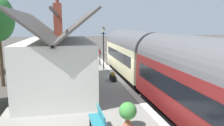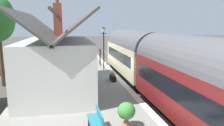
# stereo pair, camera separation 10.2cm
# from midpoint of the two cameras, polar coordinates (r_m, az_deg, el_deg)

# --- Properties ---
(ground_plane) EXTENTS (160.00, 160.00, 0.00)m
(ground_plane) POSITION_cam_midpoint_polar(r_m,az_deg,el_deg) (16.39, 5.72, -7.10)
(ground_plane) COLOR #423D38
(platform) EXTENTS (32.00, 6.70, 0.94)m
(platform) POSITION_cam_midpoint_polar(r_m,az_deg,el_deg) (15.56, -9.82, -6.33)
(platform) COLOR gray
(platform) RESTS_ON ground
(platform_edge_coping) EXTENTS (32.00, 0.36, 0.02)m
(platform_edge_coping) POSITION_cam_midpoint_polar(r_m,az_deg,el_deg) (15.83, 1.69, -4.12)
(platform_edge_coping) COLOR beige
(platform_edge_coping) RESTS_ON platform
(rail_near) EXTENTS (52.00, 0.08, 0.14)m
(rail_near) POSITION_cam_midpoint_polar(r_m,az_deg,el_deg) (16.91, 11.01, -6.46)
(rail_near) COLOR gray
(rail_near) RESTS_ON ground
(rail_far) EXTENTS (52.00, 0.08, 0.14)m
(rail_far) POSITION_cam_midpoint_polar(r_m,az_deg,el_deg) (16.42, 6.33, -6.83)
(rail_far) COLOR gray
(rail_far) RESTS_ON ground
(train) EXTENTS (19.90, 2.73, 4.32)m
(train) POSITION_cam_midpoint_polar(r_m,az_deg,el_deg) (15.15, 10.36, 0.00)
(train) COLOR black
(train) RESTS_ON ground
(station_building) EXTENTS (8.41, 4.03, 5.67)m
(station_building) POSITION_cam_midpoint_polar(r_m,az_deg,el_deg) (13.42, -14.15, 0.10)
(station_building) COLOR silver
(station_building) RESTS_ON platform
(bench_mid_platform) EXTENTS (1.42, 0.48, 0.88)m
(bench_mid_platform) POSITION_cam_midpoint_polar(r_m,az_deg,el_deg) (8.06, -4.02, -14.88)
(bench_mid_platform) COLOR #26727F
(bench_mid_platform) RESTS_ON platform
(bench_near_building) EXTENTS (1.41, 0.45, 0.88)m
(bench_near_building) POSITION_cam_midpoint_polar(r_m,az_deg,el_deg) (23.22, -8.64, 1.47)
(bench_near_building) COLOR #26727F
(bench_near_building) RESTS_ON platform
(bench_platform_end) EXTENTS (1.42, 0.49, 0.88)m
(bench_platform_end) POSITION_cam_midpoint_polar(r_m,az_deg,el_deg) (25.97, -9.46, 2.34)
(bench_platform_end) COLOR #26727F
(bench_platform_end) RESTS_ON platform
(planter_edge_near) EXTENTS (0.97, 0.32, 0.60)m
(planter_edge_near) POSITION_cam_midpoint_polar(r_m,az_deg,el_deg) (15.24, 0.04, -3.59)
(planter_edge_near) COLOR black
(planter_edge_near) RESTS_ON platform
(planter_bench_right) EXTENTS (0.68, 0.68, 1.02)m
(planter_bench_right) POSITION_cam_midpoint_polar(r_m,az_deg,el_deg) (8.48, 3.81, -13.01)
(planter_bench_right) COLOR #9E5138
(planter_bench_right) RESTS_ON platform
(planter_under_sign) EXTENTS (0.42, 0.42, 0.79)m
(planter_under_sign) POSITION_cam_midpoint_polar(r_m,az_deg,el_deg) (26.23, -15.22, 2.06)
(planter_under_sign) COLOR #9E5138
(planter_under_sign) RESTS_ON platform
(lamp_post_platform) EXTENTS (0.32, 0.50, 3.72)m
(lamp_post_platform) POSITION_cam_midpoint_polar(r_m,az_deg,el_deg) (18.77, -2.40, 6.08)
(lamp_post_platform) COLOR black
(lamp_post_platform) RESTS_ON platform
(station_sign_board) EXTENTS (0.96, 0.06, 1.57)m
(station_sign_board) POSITION_cam_midpoint_polar(r_m,az_deg,el_deg) (20.98, -3.39, 2.63)
(station_sign_board) COLOR black
(station_sign_board) RESTS_ON platform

